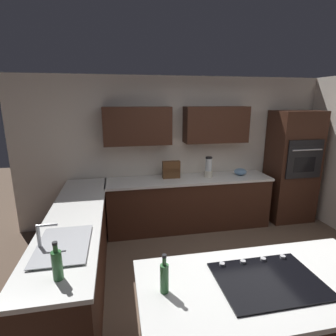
% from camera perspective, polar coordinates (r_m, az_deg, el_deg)
% --- Properties ---
extents(ground_plane, '(14.00, 14.00, 0.00)m').
position_cam_1_polar(ground_plane, '(3.58, 14.05, -24.12)').
color(ground_plane, brown).
extents(wall_back, '(6.00, 0.44, 2.60)m').
position_cam_1_polar(wall_back, '(4.78, 4.08, 4.81)').
color(wall_back, silver).
rests_on(wall_back, ground).
extents(lower_cabinets_back, '(2.80, 0.60, 0.86)m').
position_cam_1_polar(lower_cabinets_back, '(4.73, 4.47, -7.67)').
color(lower_cabinets_back, '#381E14').
rests_on(lower_cabinets_back, ground).
extents(countertop_back, '(2.84, 0.64, 0.04)m').
position_cam_1_polar(countertop_back, '(4.58, 4.57, -2.45)').
color(countertop_back, silver).
rests_on(countertop_back, lower_cabinets_back).
extents(lower_cabinets_side, '(0.60, 2.90, 0.86)m').
position_cam_1_polar(lower_cabinets_side, '(3.57, -18.71, -16.23)').
color(lower_cabinets_side, '#381E14').
rests_on(lower_cabinets_side, ground).
extents(countertop_side, '(0.64, 2.94, 0.04)m').
position_cam_1_polar(countertop_side, '(3.37, -19.33, -9.60)').
color(countertop_side, silver).
rests_on(countertop_side, lower_cabinets_side).
extents(island_base, '(1.85, 0.83, 0.86)m').
position_cam_1_polar(island_base, '(2.56, 19.62, -30.30)').
color(island_base, '#381E14').
rests_on(island_base, ground).
extents(island_top, '(1.93, 0.91, 0.04)m').
position_cam_1_polar(island_top, '(2.28, 20.63, -22.13)').
color(island_top, silver).
rests_on(island_top, island_base).
extents(wall_oven, '(0.80, 0.66, 2.02)m').
position_cam_1_polar(wall_oven, '(5.39, 25.01, 0.28)').
color(wall_oven, '#381E14').
rests_on(wall_oven, ground).
extents(sink_unit, '(0.46, 0.70, 0.23)m').
position_cam_1_polar(sink_unit, '(2.71, -21.70, -14.96)').
color(sink_unit, '#515456').
rests_on(sink_unit, countertop_side).
extents(cooktop, '(0.76, 0.56, 0.03)m').
position_cam_1_polar(cooktop, '(2.27, 20.62, -21.49)').
color(cooktop, black).
rests_on(cooktop, island_top).
extents(blender, '(0.15, 0.15, 0.35)m').
position_cam_1_polar(blender, '(4.67, 8.67, -0.07)').
color(blender, beige).
rests_on(blender, countertop_back).
extents(mixing_bowl, '(0.22, 0.22, 0.12)m').
position_cam_1_polar(mixing_bowl, '(4.92, 15.23, -0.77)').
color(mixing_bowl, '#668CB2').
rests_on(mixing_bowl, countertop_back).
extents(spice_rack, '(0.30, 0.11, 0.30)m').
position_cam_1_polar(spice_rack, '(4.54, 0.70, -0.35)').
color(spice_rack, brown).
rests_on(spice_rack, countertop_back).
extents(dish_soap_bottle, '(0.08, 0.08, 0.31)m').
position_cam_1_polar(dish_soap_bottle, '(2.24, -22.67, -18.50)').
color(dish_soap_bottle, '#336B38').
rests_on(dish_soap_bottle, countertop_side).
extents(oil_bottle, '(0.06, 0.06, 0.29)m').
position_cam_1_polar(oil_bottle, '(1.98, -0.79, -22.36)').
color(oil_bottle, '#336B38').
rests_on(oil_bottle, island_top).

